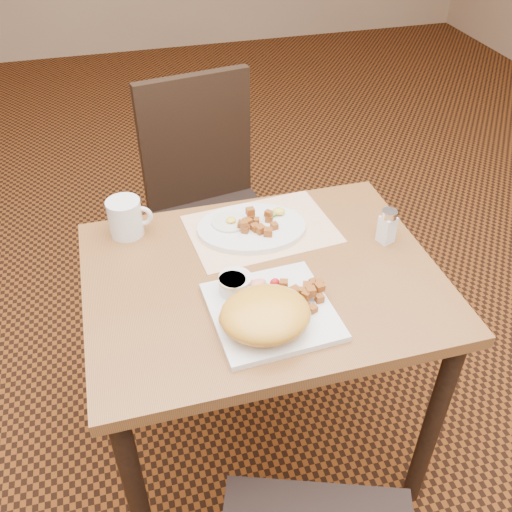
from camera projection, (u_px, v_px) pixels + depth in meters
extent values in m
plane|color=black|center=(261.00, 443.00, 1.93)|extent=(8.00, 8.00, 0.00)
cube|color=brown|center=(263.00, 280.00, 1.47)|extent=(0.90, 0.70, 0.03)
cylinder|color=black|center=(138.00, 501.00, 1.40)|extent=(0.05, 0.05, 0.71)
cylinder|color=black|center=(432.00, 427.00, 1.56)|extent=(0.05, 0.05, 0.71)
cylinder|color=black|center=(118.00, 329.00, 1.85)|extent=(0.05, 0.05, 0.71)
cylinder|color=black|center=(347.00, 286.00, 2.01)|extent=(0.05, 0.05, 0.71)
cube|color=black|center=(219.00, 230.00, 2.12)|extent=(0.48, 0.48, 0.05)
cylinder|color=black|center=(245.00, 242.00, 2.45)|extent=(0.04, 0.04, 0.42)
cylinder|color=black|center=(283.00, 293.00, 2.20)|extent=(0.04, 0.04, 0.42)
cylinder|color=black|center=(165.00, 264.00, 2.33)|extent=(0.04, 0.04, 0.42)
cylinder|color=black|center=(195.00, 321.00, 2.08)|extent=(0.04, 0.04, 0.42)
cube|color=black|center=(196.00, 141.00, 2.09)|extent=(0.42, 0.11, 0.50)
cube|color=white|center=(261.00, 229.00, 1.61)|extent=(0.42, 0.31, 0.00)
cube|color=silver|center=(272.00, 311.00, 1.34)|extent=(0.30, 0.30, 0.02)
ellipsoid|color=gold|center=(265.00, 314.00, 1.27)|extent=(0.21, 0.19, 0.08)
ellipsoid|color=gold|center=(278.00, 326.00, 1.27)|extent=(0.08, 0.07, 0.03)
ellipsoid|color=gold|center=(236.00, 318.00, 1.29)|extent=(0.08, 0.07, 0.03)
cylinder|color=silver|center=(235.00, 284.00, 1.37)|extent=(0.08, 0.08, 0.04)
cylinder|color=beige|center=(232.00, 280.00, 1.35)|extent=(0.07, 0.07, 0.01)
ellipsoid|color=#387223|center=(263.00, 287.00, 1.39)|extent=(0.04, 0.03, 0.01)
ellipsoid|color=red|center=(275.00, 283.00, 1.39)|extent=(0.03, 0.02, 0.03)
ellipsoid|color=#F28C72|center=(255.00, 285.00, 1.39)|extent=(0.07, 0.04, 0.02)
cylinder|color=white|center=(229.00, 222.00, 1.60)|extent=(0.10, 0.10, 0.01)
ellipsoid|color=yellow|center=(231.00, 220.00, 1.59)|extent=(0.03, 0.03, 0.01)
ellipsoid|color=#387223|center=(270.00, 214.00, 1.63)|extent=(0.04, 0.03, 0.01)
ellipsoid|color=yellow|center=(279.00, 211.00, 1.63)|extent=(0.04, 0.04, 0.02)
cube|color=white|center=(387.00, 229.00, 1.54)|extent=(0.05, 0.05, 0.08)
cylinder|color=silver|center=(389.00, 214.00, 1.51)|extent=(0.05, 0.05, 0.02)
cylinder|color=silver|center=(125.00, 218.00, 1.56)|extent=(0.09, 0.09, 0.11)
torus|color=silver|center=(142.00, 216.00, 1.56)|extent=(0.06, 0.03, 0.06)
cube|color=#9A5118|center=(300.00, 294.00, 1.36)|extent=(0.02, 0.02, 0.02)
cube|color=#9A5118|center=(282.00, 295.00, 1.34)|extent=(0.02, 0.02, 0.02)
cube|color=#9A5118|center=(302.00, 291.00, 1.35)|extent=(0.02, 0.02, 0.02)
cube|color=#9A5118|center=(311.00, 292.00, 1.34)|extent=(0.02, 0.02, 0.02)
cube|color=#9A5118|center=(303.00, 301.00, 1.35)|extent=(0.02, 0.02, 0.02)
cube|color=#9A5118|center=(310.00, 289.00, 1.38)|extent=(0.03, 0.03, 0.02)
cube|color=#9A5118|center=(313.00, 309.00, 1.33)|extent=(0.02, 0.02, 0.02)
cube|color=#9A5118|center=(320.00, 287.00, 1.36)|extent=(0.02, 0.03, 0.02)
cube|color=#9A5118|center=(292.00, 306.00, 1.33)|extent=(0.03, 0.02, 0.02)
cube|color=#9A5118|center=(319.00, 283.00, 1.37)|extent=(0.02, 0.02, 0.02)
cube|color=#9A5118|center=(299.00, 301.00, 1.32)|extent=(0.02, 0.02, 0.01)
cube|color=#9A5118|center=(319.00, 298.00, 1.35)|extent=(0.02, 0.02, 0.02)
cube|color=#9A5118|center=(302.00, 296.00, 1.36)|extent=(0.02, 0.02, 0.02)
cube|color=#9A5118|center=(299.00, 295.00, 1.37)|extent=(0.02, 0.02, 0.01)
cube|color=#9A5118|center=(282.00, 301.00, 1.34)|extent=(0.03, 0.03, 0.02)
cube|color=#9A5118|center=(292.00, 297.00, 1.34)|extent=(0.02, 0.02, 0.01)
cube|color=#9A5118|center=(307.00, 287.00, 1.38)|extent=(0.03, 0.03, 0.02)
cube|color=#9A5118|center=(288.00, 291.00, 1.37)|extent=(0.02, 0.02, 0.01)
cube|color=#9A5118|center=(305.00, 304.00, 1.34)|extent=(0.02, 0.02, 0.01)
cube|color=#9A5118|center=(295.00, 291.00, 1.37)|extent=(0.03, 0.03, 0.02)
cube|color=#9A5118|center=(306.00, 295.00, 1.34)|extent=(0.03, 0.03, 0.02)
cube|color=#9A5118|center=(300.00, 298.00, 1.36)|extent=(0.02, 0.02, 0.02)
cube|color=#9A5118|center=(284.00, 283.00, 1.37)|extent=(0.02, 0.02, 0.02)
cube|color=#9A5118|center=(313.00, 283.00, 1.39)|extent=(0.02, 0.02, 0.02)
cube|color=#9A5118|center=(246.00, 222.00, 1.59)|extent=(0.02, 0.02, 0.02)
cube|color=#9A5118|center=(248.00, 222.00, 1.59)|extent=(0.03, 0.03, 0.02)
cube|color=#9A5118|center=(242.00, 225.00, 1.58)|extent=(0.03, 0.03, 0.02)
cube|color=#9A5118|center=(269.00, 218.00, 1.60)|extent=(0.03, 0.03, 0.02)
cube|color=#9A5118|center=(245.00, 222.00, 1.59)|extent=(0.02, 0.02, 0.02)
cube|color=#9A5118|center=(257.00, 221.00, 1.60)|extent=(0.02, 0.02, 0.02)
cube|color=#9A5118|center=(274.00, 226.00, 1.58)|extent=(0.02, 0.02, 0.02)
cube|color=#9A5118|center=(268.00, 232.00, 1.55)|extent=(0.03, 0.03, 0.02)
cube|color=#9A5118|center=(250.00, 212.00, 1.60)|extent=(0.02, 0.02, 0.02)
cube|color=#9A5118|center=(255.00, 227.00, 1.58)|extent=(0.02, 0.02, 0.01)
cube|color=#9A5118|center=(244.00, 224.00, 1.56)|extent=(0.02, 0.02, 0.02)
cube|color=#9A5118|center=(245.00, 229.00, 1.56)|extent=(0.03, 0.03, 0.02)
cube|color=#9A5118|center=(268.00, 214.00, 1.59)|extent=(0.02, 0.02, 0.02)
cube|color=#9A5118|center=(251.00, 218.00, 1.61)|extent=(0.02, 0.02, 0.02)
cube|color=#9A5118|center=(260.00, 229.00, 1.56)|extent=(0.03, 0.03, 0.02)
cube|color=#9A5118|center=(255.00, 228.00, 1.57)|extent=(0.03, 0.03, 0.02)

